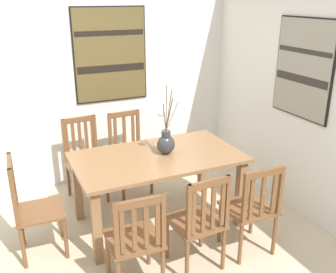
{
  "coord_description": "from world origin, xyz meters",
  "views": [
    {
      "loc": [
        -1.04,
        -2.69,
        2.26
      ],
      "look_at": [
        0.45,
        0.57,
        0.92
      ],
      "focal_mm": 40.68,
      "sensor_mm": 36.0,
      "label": 1
    }
  ],
  "objects_px": {
    "chair_0": "(129,152)",
    "chair_4": "(32,207)",
    "painting_on_back_wall": "(110,55)",
    "chair_2": "(199,221)",
    "dining_table": "(158,166)",
    "painting_on_side_wall": "(304,69)",
    "chair_5": "(136,239)",
    "chair_1": "(84,158)",
    "centerpiece_vase": "(166,142)",
    "chair_3": "(252,208)"
  },
  "relations": [
    {
      "from": "chair_2",
      "to": "chair_3",
      "type": "distance_m",
      "value": 0.54
    },
    {
      "from": "centerpiece_vase",
      "to": "chair_0",
      "type": "bearing_deg",
      "value": 98.82
    },
    {
      "from": "chair_4",
      "to": "chair_5",
      "type": "bearing_deg",
      "value": -49.55
    },
    {
      "from": "dining_table",
      "to": "chair_4",
      "type": "height_order",
      "value": "chair_4"
    },
    {
      "from": "centerpiece_vase",
      "to": "chair_5",
      "type": "height_order",
      "value": "centerpiece_vase"
    },
    {
      "from": "chair_0",
      "to": "chair_4",
      "type": "bearing_deg",
      "value": -144.92
    },
    {
      "from": "dining_table",
      "to": "painting_on_back_wall",
      "type": "xyz_separation_m",
      "value": [
        -0.07,
        1.27,
        0.94
      ]
    },
    {
      "from": "dining_table",
      "to": "painting_on_side_wall",
      "type": "xyz_separation_m",
      "value": [
        1.48,
        -0.29,
        0.92
      ]
    },
    {
      "from": "dining_table",
      "to": "chair_1",
      "type": "distance_m",
      "value": 1.02
    },
    {
      "from": "dining_table",
      "to": "chair_2",
      "type": "height_order",
      "value": "chair_2"
    },
    {
      "from": "painting_on_back_wall",
      "to": "chair_2",
      "type": "bearing_deg",
      "value": -87.49
    },
    {
      "from": "chair_0",
      "to": "chair_4",
      "type": "distance_m",
      "value": 1.47
    },
    {
      "from": "chair_0",
      "to": "chair_1",
      "type": "bearing_deg",
      "value": 177.62
    },
    {
      "from": "dining_table",
      "to": "centerpiece_vase",
      "type": "height_order",
      "value": "centerpiece_vase"
    },
    {
      "from": "chair_1",
      "to": "chair_5",
      "type": "xyz_separation_m",
      "value": [
        0.02,
        -1.67,
        -0.02
      ]
    },
    {
      "from": "centerpiece_vase",
      "to": "chair_0",
      "type": "xyz_separation_m",
      "value": [
        -0.12,
        0.8,
        -0.4
      ]
    },
    {
      "from": "chair_4",
      "to": "painting_on_back_wall",
      "type": "xyz_separation_m",
      "value": [
        1.17,
        1.3,
        1.09
      ]
    },
    {
      "from": "chair_0",
      "to": "painting_on_side_wall",
      "type": "height_order",
      "value": "painting_on_side_wall"
    },
    {
      "from": "chair_0",
      "to": "chair_2",
      "type": "relative_size",
      "value": 1.04
    },
    {
      "from": "chair_0",
      "to": "painting_on_side_wall",
      "type": "distance_m",
      "value": 2.16
    },
    {
      "from": "painting_on_side_wall",
      "to": "chair_5",
      "type": "bearing_deg",
      "value": -165.15
    },
    {
      "from": "dining_table",
      "to": "chair_2",
      "type": "bearing_deg",
      "value": -88.16
    },
    {
      "from": "chair_5",
      "to": "chair_3",
      "type": "bearing_deg",
      "value": 0.59
    },
    {
      "from": "chair_4",
      "to": "centerpiece_vase",
      "type": "bearing_deg",
      "value": 1.79
    },
    {
      "from": "chair_4",
      "to": "chair_5",
      "type": "height_order",
      "value": "chair_4"
    },
    {
      "from": "dining_table",
      "to": "chair_4",
      "type": "bearing_deg",
      "value": -178.78
    },
    {
      "from": "chair_4",
      "to": "painting_on_back_wall",
      "type": "bearing_deg",
      "value": 48.08
    },
    {
      "from": "dining_table",
      "to": "painting_on_side_wall",
      "type": "distance_m",
      "value": 1.77
    },
    {
      "from": "chair_0",
      "to": "chair_3",
      "type": "distance_m",
      "value": 1.74
    },
    {
      "from": "chair_0",
      "to": "chair_1",
      "type": "height_order",
      "value": "chair_0"
    },
    {
      "from": "painting_on_side_wall",
      "to": "centerpiece_vase",
      "type": "bearing_deg",
      "value": 167.39
    },
    {
      "from": "chair_0",
      "to": "chair_2",
      "type": "bearing_deg",
      "value": -88.1
    },
    {
      "from": "dining_table",
      "to": "chair_5",
      "type": "distance_m",
      "value": 1.01
    },
    {
      "from": "chair_2",
      "to": "painting_on_side_wall",
      "type": "relative_size",
      "value": 0.91
    },
    {
      "from": "chair_1",
      "to": "chair_2",
      "type": "xyz_separation_m",
      "value": [
        0.59,
        -1.66,
        -0.02
      ]
    },
    {
      "from": "centerpiece_vase",
      "to": "chair_0",
      "type": "height_order",
      "value": "centerpiece_vase"
    },
    {
      "from": "dining_table",
      "to": "painting_on_side_wall",
      "type": "height_order",
      "value": "painting_on_side_wall"
    },
    {
      "from": "centerpiece_vase",
      "to": "chair_5",
      "type": "relative_size",
      "value": 0.77
    },
    {
      "from": "dining_table",
      "to": "chair_3",
      "type": "height_order",
      "value": "chair_3"
    },
    {
      "from": "centerpiece_vase",
      "to": "painting_on_back_wall",
      "type": "height_order",
      "value": "painting_on_back_wall"
    },
    {
      "from": "chair_0",
      "to": "chair_2",
      "type": "xyz_separation_m",
      "value": [
        0.05,
        -1.64,
        -0.01
      ]
    },
    {
      "from": "chair_0",
      "to": "chair_1",
      "type": "relative_size",
      "value": 1.0
    },
    {
      "from": "chair_2",
      "to": "chair_4",
      "type": "height_order",
      "value": "chair_4"
    },
    {
      "from": "dining_table",
      "to": "chair_0",
      "type": "distance_m",
      "value": 0.83
    },
    {
      "from": "chair_0",
      "to": "chair_2",
      "type": "height_order",
      "value": "chair_0"
    },
    {
      "from": "dining_table",
      "to": "chair_0",
      "type": "bearing_deg",
      "value": 91.97
    },
    {
      "from": "painting_on_back_wall",
      "to": "painting_on_side_wall",
      "type": "distance_m",
      "value": 2.2
    },
    {
      "from": "chair_1",
      "to": "chair_3",
      "type": "height_order",
      "value": "chair_1"
    },
    {
      "from": "chair_5",
      "to": "painting_on_back_wall",
      "type": "height_order",
      "value": "painting_on_back_wall"
    },
    {
      "from": "chair_1",
      "to": "painting_on_side_wall",
      "type": "distance_m",
      "value": 2.57
    }
  ]
}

